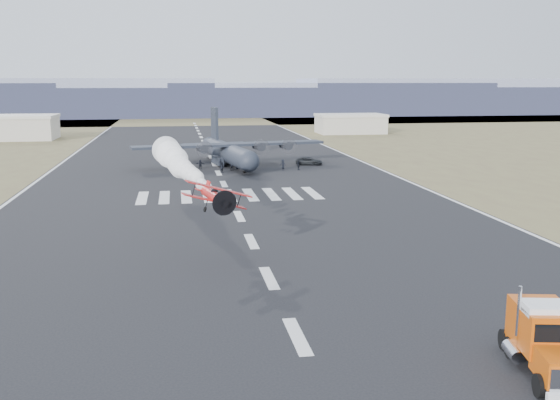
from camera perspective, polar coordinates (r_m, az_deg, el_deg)
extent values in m
plane|color=black|center=(40.33, 1.57, -12.33)|extent=(500.00, 500.00, 0.00)
cube|color=brown|center=(266.95, -8.00, 7.32)|extent=(500.00, 80.00, 0.00)
cube|color=gray|center=(302.05, -20.78, 8.74)|extent=(150.00, 50.00, 17.00)
cube|color=gray|center=(296.61, -8.20, 8.91)|extent=(150.00, 50.00, 13.00)
cube|color=gray|center=(305.16, 4.24, 9.23)|extent=(150.00, 50.00, 15.00)
cube|color=gray|center=(326.67, 15.54, 9.15)|extent=(150.00, 50.00, 17.00)
cube|color=#AFA99C|center=(187.28, -23.45, 6.01)|extent=(24.00, 14.00, 6.00)
cube|color=beige|center=(187.08, -23.53, 7.01)|extent=(24.50, 14.50, 0.80)
cube|color=#AFA99C|center=(194.27, 6.46, 6.85)|extent=(20.00, 12.00, 5.20)
cube|color=beige|center=(194.09, 6.48, 7.70)|extent=(20.50, 12.50, 0.80)
cube|color=black|center=(39.27, 22.55, -12.89)|extent=(2.74, 7.66, 0.28)
cube|color=#C06C0B|center=(37.44, 23.47, -11.10)|extent=(3.13, 2.53, 2.45)
cube|color=black|center=(36.48, 24.05, -11.07)|extent=(2.43, 0.63, 1.00)
cube|color=white|center=(37.29, 23.43, -9.08)|extent=(3.09, 2.31, 0.56)
cube|color=#C06C0B|center=(39.30, 22.38, -10.50)|extent=(3.18, 2.75, 2.89)
cylinder|color=black|center=(35.63, 22.70, -15.40)|extent=(0.69, 1.29, 1.22)
cylinder|color=black|center=(39.63, 20.33, -12.51)|extent=(0.69, 1.29, 1.22)
cylinder|color=black|center=(40.48, 23.85, -12.27)|extent=(0.69, 1.29, 1.22)
cylinder|color=black|center=(40.60, 19.84, -11.90)|extent=(0.69, 1.29, 1.22)
cylinder|color=black|center=(41.44, 23.29, -11.69)|extent=(0.69, 1.29, 1.22)
cylinder|color=#B20B29|center=(55.31, -6.05, 0.33)|extent=(1.55, 5.03, 0.89)
sphere|color=black|center=(55.44, -6.09, 0.72)|extent=(0.69, 0.69, 0.69)
cylinder|color=black|center=(53.02, -5.54, -0.12)|extent=(1.06, 0.72, 0.99)
cylinder|color=black|center=(52.69, -5.47, -0.19)|extent=(2.16, 0.32, 2.18)
cube|color=#B20B29|center=(54.99, -5.96, -0.10)|extent=(5.79, 1.75, 1.85)
cube|color=#B20B29|center=(54.49, -5.92, 1.07)|extent=(5.98, 1.78, 1.90)
cube|color=#B20B29|center=(57.43, -6.50, 1.21)|extent=(0.22, 0.90, 0.99)
cube|color=#B20B29|center=(57.51, -6.49, 0.72)|extent=(2.06, 0.95, 0.08)
cylinder|color=black|center=(54.63, -6.67, -1.09)|extent=(0.18, 0.45, 0.44)
cylinder|color=black|center=(54.93, -5.05, -0.99)|extent=(0.18, 0.45, 0.44)
sphere|color=white|center=(57.70, -6.53, 0.76)|extent=(0.69, 0.69, 0.69)
sphere|color=white|center=(60.00, -6.96, 1.16)|extent=(0.94, 0.94, 0.94)
sphere|color=white|center=(62.30, -7.35, 1.54)|extent=(1.18, 1.18, 1.18)
sphere|color=white|center=(64.61, -7.72, 1.89)|extent=(1.42, 1.42, 1.42)
sphere|color=white|center=(66.93, -8.06, 2.21)|extent=(1.67, 1.67, 1.67)
sphere|color=white|center=(69.25, -8.38, 2.52)|extent=(1.91, 1.91, 1.91)
sphere|color=white|center=(71.57, -8.68, 2.80)|extent=(2.16, 2.16, 2.16)
sphere|color=white|center=(73.89, -8.96, 3.07)|extent=(2.40, 2.40, 2.40)
sphere|color=white|center=(76.22, -9.22, 3.31)|extent=(2.64, 2.64, 2.64)
sphere|color=white|center=(78.55, -9.47, 3.55)|extent=(2.89, 2.89, 2.89)
sphere|color=white|center=(80.89, -9.70, 3.77)|extent=(3.13, 3.13, 3.13)
sphere|color=white|center=(83.22, -9.92, 3.98)|extent=(3.37, 3.37, 3.37)
sphere|color=white|center=(85.56, -10.13, 4.18)|extent=(3.62, 3.62, 3.62)
sphere|color=white|center=(87.90, -10.33, 4.36)|extent=(3.86, 3.86, 3.86)
cylinder|color=black|center=(118.83, -4.68, 4.28)|extent=(8.18, 25.88, 3.66)
sphere|color=black|center=(106.60, -2.88, 3.55)|extent=(3.66, 3.66, 3.66)
cone|color=black|center=(131.18, -6.15, 4.87)|extent=(4.58, 6.06, 3.66)
cube|color=black|center=(117.77, -4.58, 5.08)|extent=(36.72, 10.32, 0.46)
cylinder|color=black|center=(114.99, -9.82, 4.58)|extent=(2.24, 3.72, 1.65)
cylinder|color=#3F3F44|center=(113.20, -9.66, 4.49)|extent=(3.07, 0.60, 3.11)
cylinder|color=black|center=(116.06, -7.14, 4.71)|extent=(2.24, 3.72, 1.65)
cylinder|color=#3F3F44|center=(114.29, -6.94, 4.62)|extent=(3.07, 0.60, 3.11)
cylinder|color=black|center=(118.93, -1.95, 4.94)|extent=(2.24, 3.72, 1.65)
cylinder|color=#3F3F44|center=(117.20, -1.68, 4.85)|extent=(3.07, 0.60, 3.11)
cylinder|color=black|center=(120.72, 0.54, 5.03)|extent=(2.24, 3.72, 1.65)
cylinder|color=#3F3F44|center=(119.01, 0.85, 4.95)|extent=(3.07, 0.60, 3.11)
cube|color=black|center=(129.02, -6.00, 6.82)|extent=(1.28, 4.15, 7.32)
cube|color=black|center=(129.78, -6.01, 5.13)|extent=(13.10, 4.99, 0.32)
cube|color=black|center=(119.38, -5.72, 3.63)|extent=(2.06, 5.60, 1.46)
cylinder|color=black|center=(119.44, -5.72, 3.39)|extent=(0.63, 1.07, 1.01)
cube|color=black|center=(120.41, -3.86, 3.72)|extent=(2.06, 5.60, 1.46)
cylinder|color=black|center=(120.47, -3.86, 3.48)|extent=(0.63, 1.07, 1.01)
cylinder|color=black|center=(109.47, -3.29, 2.70)|extent=(0.51, 0.88, 0.82)
imported|color=black|center=(119.96, 2.69, 3.57)|extent=(5.66, 3.97, 1.43)
imported|color=black|center=(112.09, 0.27, 3.11)|extent=(0.75, 0.72, 1.60)
imported|color=black|center=(110.11, -5.29, 2.99)|extent=(1.04, 1.00, 1.84)
imported|color=black|center=(113.91, 0.26, 3.28)|extent=(1.27, 0.85, 1.80)
imported|color=black|center=(112.79, 1.70, 3.21)|extent=(1.17, 1.10, 1.82)
imported|color=black|center=(114.59, -3.94, 3.27)|extent=(0.66, 0.90, 1.65)
imported|color=black|center=(115.45, -7.31, 3.27)|extent=(1.59, 0.59, 1.69)
imported|color=black|center=(115.64, -5.47, 3.35)|extent=(0.84, 0.84, 1.79)
imported|color=black|center=(112.95, -4.44, 3.16)|extent=(0.95, 0.78, 1.70)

